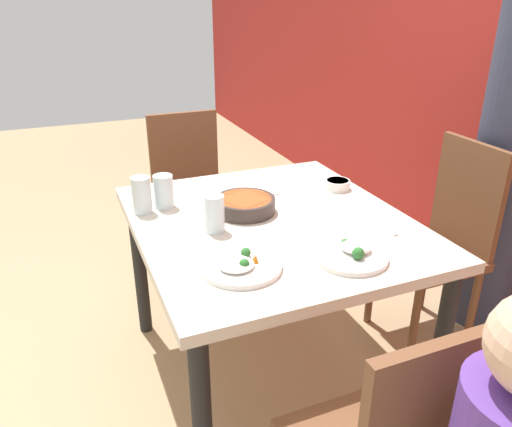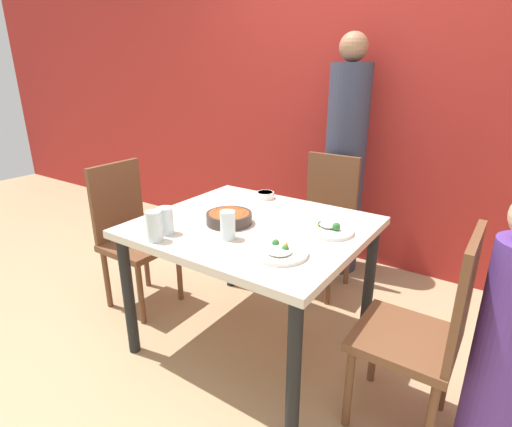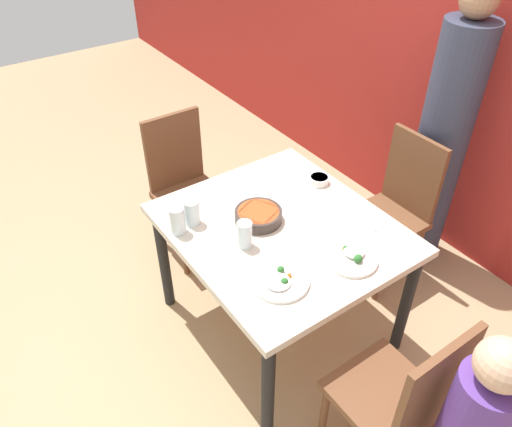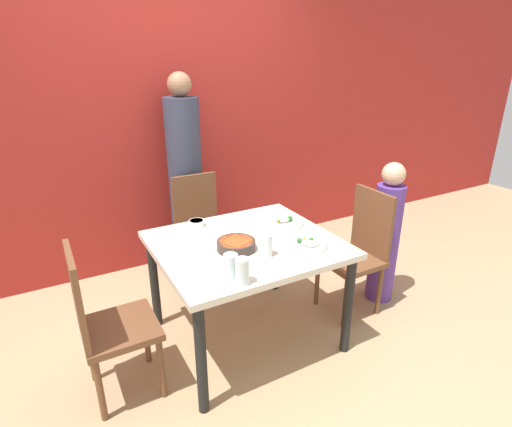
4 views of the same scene
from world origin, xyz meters
name	(u,v)px [view 1 (image 1 of 4)]	position (x,y,z in m)	size (l,w,h in m)	color
ground_plane	(269,371)	(0.00, 0.00, 0.00)	(10.00, 10.00, 0.00)	tan
dining_table	(271,240)	(0.00, 0.00, 0.65)	(1.13, 1.00, 0.74)	beige
chair_adult_spot	(442,239)	(0.02, 0.85, 0.50)	(0.40, 0.40, 0.94)	brown
chair_empty_left	(192,197)	(-0.91, -0.07, 0.50)	(0.40, 0.40, 0.94)	brown
person_adult	(507,164)	(0.02, 1.16, 0.82)	(0.29, 0.29, 1.73)	#33384C
bowl_curry	(245,205)	(-0.10, -0.07, 0.77)	(0.24, 0.24, 0.06)	#3D332D
plate_rice_adult	(352,254)	(0.38, 0.12, 0.75)	(0.24, 0.24, 0.06)	white
plate_rice_child	(241,265)	(0.30, -0.24, 0.75)	(0.26, 0.26, 0.05)	white
bowl_rice_small	(337,184)	(-0.18, 0.40, 0.76)	(0.11, 0.11, 0.04)	white
glass_water_tall	(142,195)	(-0.25, -0.44, 0.81)	(0.07, 0.07, 0.14)	silver
glass_water_short	(164,191)	(-0.27, -0.35, 0.80)	(0.08, 0.08, 0.13)	silver
glass_water_center	(215,214)	(0.02, -0.23, 0.80)	(0.07, 0.07, 0.14)	silver
napkin_folded	(261,190)	(-0.29, 0.08, 0.74)	(0.14, 0.14, 0.01)	white
fork_steel	(380,226)	(0.21, 0.34, 0.74)	(0.18, 0.03, 0.01)	silver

